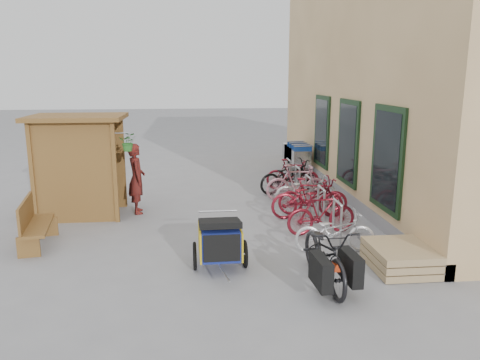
{
  "coord_description": "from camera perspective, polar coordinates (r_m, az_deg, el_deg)",
  "views": [
    {
      "loc": [
        -0.54,
        -8.7,
        3.29
      ],
      "look_at": [
        0.5,
        1.5,
        1.0
      ],
      "focal_mm": 35.0,
      "sensor_mm": 36.0,
      "label": 1
    }
  ],
  "objects": [
    {
      "name": "shopping_carts",
      "position": [
        16.26,
        6.85,
        3.11
      ],
      "size": [
        0.61,
        2.06,
        1.09
      ],
      "color": "silver",
      "rests_on": "ground"
    },
    {
      "name": "bike_1",
      "position": [
        10.02,
        9.91,
        -3.98
      ],
      "size": [
        1.59,
        0.67,
        0.93
      ],
      "primitive_type": "imported",
      "rotation": [
        0.0,
        0.0,
        1.73
      ],
      "color": "maroon",
      "rests_on": "ground"
    },
    {
      "name": "bike_2",
      "position": [
        11.11,
        8.5,
        -2.16
      ],
      "size": [
        1.89,
        0.75,
        0.98
      ],
      "primitive_type": "imported",
      "rotation": [
        0.0,
        0.0,
        1.63
      ],
      "color": "maroon",
      "rests_on": "ground"
    },
    {
      "name": "child_trailer",
      "position": [
        8.17,
        -2.47,
        -7.24
      ],
      "size": [
        0.95,
        1.59,
        0.94
      ],
      "rotation": [
        0.0,
        0.0,
        0.01
      ],
      "color": "navy",
      "rests_on": "ground"
    },
    {
      "name": "bike_rack",
      "position": [
        11.78,
        8.3,
        -1.15
      ],
      "size": [
        0.05,
        5.35,
        0.86
      ],
      "color": "#A5A8AD",
      "rests_on": "ground"
    },
    {
      "name": "building",
      "position": [
        14.95,
        22.8,
        12.42
      ],
      "size": [
        6.07,
        13.0,
        7.0
      ],
      "color": "#DDB67F",
      "rests_on": "ground"
    },
    {
      "name": "bike_5",
      "position": [
        12.52,
        7.0,
        -0.38
      ],
      "size": [
        1.7,
        0.59,
        1.0
      ],
      "primitive_type": "imported",
      "rotation": [
        0.0,
        0.0,
        1.5
      ],
      "color": "#CC8493",
      "rests_on": "ground"
    },
    {
      "name": "bike_7",
      "position": [
        13.76,
        6.43,
        0.65
      ],
      "size": [
        1.6,
        0.76,
        0.93
      ],
      "primitive_type": "imported",
      "rotation": [
        0.0,
        0.0,
        1.35
      ],
      "color": "maroon",
      "rests_on": "ground"
    },
    {
      "name": "kiosk",
      "position": [
        11.63,
        -19.4,
        3.28
      ],
      "size": [
        2.49,
        1.65,
        2.4
      ],
      "color": "brown",
      "rests_on": "ground"
    },
    {
      "name": "bike_4",
      "position": [
        12.1,
        8.08,
        -1.24
      ],
      "size": [
        1.62,
        0.59,
        0.85
      ],
      "primitive_type": "imported",
      "rotation": [
        0.0,
        0.0,
        1.55
      ],
      "color": "beige",
      "rests_on": "ground"
    },
    {
      "name": "ground",
      "position": [
        9.31,
        -2.15,
        -8.1
      ],
      "size": [
        80.0,
        80.0,
        0.0
      ],
      "primitive_type": "plane",
      "color": "gray"
    },
    {
      "name": "pallet_stack",
      "position": [
        8.67,
        18.94,
        -8.92
      ],
      "size": [
        1.0,
        1.2,
        0.4
      ],
      "color": "tan",
      "rests_on": "ground"
    },
    {
      "name": "bike_6",
      "position": [
        13.43,
        5.96,
        0.45
      ],
      "size": [
        1.94,
        1.18,
        0.96
      ],
      "primitive_type": "imported",
      "rotation": [
        0.0,
        0.0,
        1.89
      ],
      "color": "black",
      "rests_on": "ground"
    },
    {
      "name": "person_kiosk",
      "position": [
        11.59,
        -12.5,
        0.17
      ],
      "size": [
        0.52,
        0.69,
        1.71
      ],
      "primitive_type": "imported",
      "rotation": [
        0.0,
        0.0,
        1.76
      ],
      "color": "maroon",
      "rests_on": "ground"
    },
    {
      "name": "bike_0",
      "position": [
        9.1,
        11.48,
        -6.18
      ],
      "size": [
        1.56,
        0.62,
        0.8
      ],
      "primitive_type": "imported",
      "rotation": [
        0.0,
        0.0,
        1.51
      ],
      "color": "silver",
      "rests_on": "ground"
    },
    {
      "name": "bench",
      "position": [
        10.02,
        -23.89,
        -4.78
      ],
      "size": [
        0.68,
        1.55,
        0.95
      ],
      "rotation": [
        0.0,
        0.0,
        0.16
      ],
      "color": "brown",
      "rests_on": "ground"
    },
    {
      "name": "cargo_bike",
      "position": [
        7.67,
        10.41,
        -8.91
      ],
      "size": [
        0.78,
        1.97,
        1.02
      ],
      "rotation": [
        0.0,
        0.0,
        0.05
      ],
      "color": "black",
      "rests_on": "ground"
    },
    {
      "name": "bike_3",
      "position": [
        11.27,
        8.6,
        -2.07
      ],
      "size": [
        1.6,
        0.81,
        0.93
      ],
      "primitive_type": "imported",
      "rotation": [
        0.0,
        0.0,
        1.32
      ],
      "color": "maroon",
      "rests_on": "ground"
    }
  ]
}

